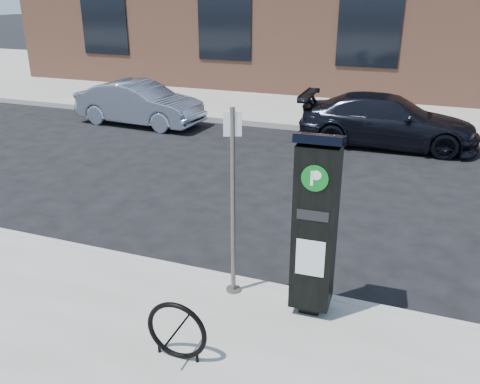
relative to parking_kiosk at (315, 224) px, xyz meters
The scene contains 9 objects.
ground 1.76m from the parking_kiosk, 163.48° to the left, with size 120.00×120.00×0.00m, color black.
sidewalk_far 14.45m from the parking_kiosk, 94.72° to the left, with size 60.00×12.00×0.15m, color gray.
curb_near 1.71m from the parking_kiosk, 164.38° to the left, with size 60.00×0.12×0.16m, color #9E9B93.
curb_far 8.54m from the parking_kiosk, 98.06° to the left, with size 60.00×0.12×0.16m, color #9E9B93.
parking_kiosk is the anchor object (origin of this frame).
sign_pole 0.99m from the parking_kiosk, behind, with size 0.19×0.18×2.31m.
bike_rack 1.85m from the parking_kiosk, 129.34° to the right, with size 0.66×0.06×0.65m.
car_silver 10.05m from the parking_kiosk, 132.49° to the left, with size 1.29×3.70×1.22m, color #808EA3.
car_dark 7.78m from the parking_kiosk, 89.65° to the left, with size 1.75×4.30×1.25m, color black.
Camera 1 is at (2.21, -5.33, 3.64)m, focal length 38.00 mm.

